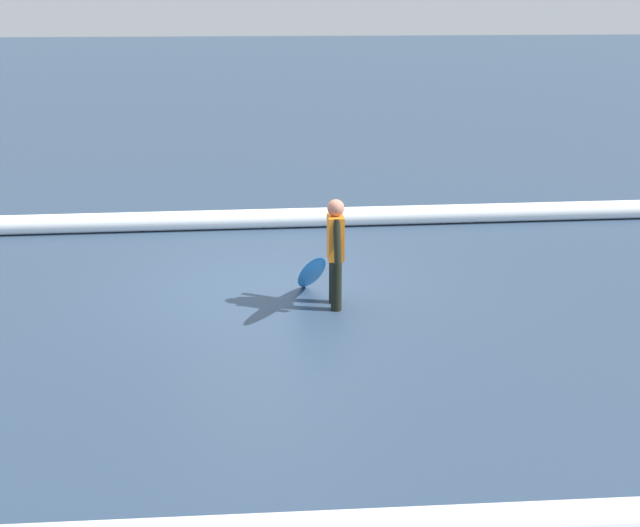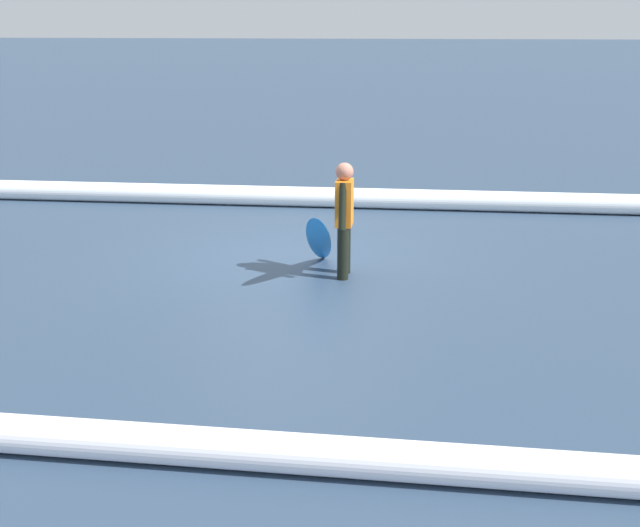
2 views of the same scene
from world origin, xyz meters
TOP-DOWN VIEW (x-y plane):
  - ground_plane at (0.00, 0.00)m, footprint 191.10×191.10m
  - surfer at (-0.80, 0.95)m, footprint 0.22×0.67m
  - surfboard at (-0.48, 0.94)m, footprint 0.33×1.61m
  - wave_crest_foreground at (-1.02, -3.04)m, footprint 22.72×0.88m
  - wave_crest_midground at (-2.24, 5.95)m, footprint 23.84×1.53m

SIDE VIEW (x-z plane):
  - ground_plane at x=0.00m, z-range 0.00..0.00m
  - wave_crest_midground at x=-2.24m, z-range 0.00..0.30m
  - wave_crest_foreground at x=-1.02m, z-range 0.00..0.34m
  - surfboard at x=-0.48m, z-range -0.02..0.95m
  - surfer at x=-0.80m, z-range 0.08..1.53m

